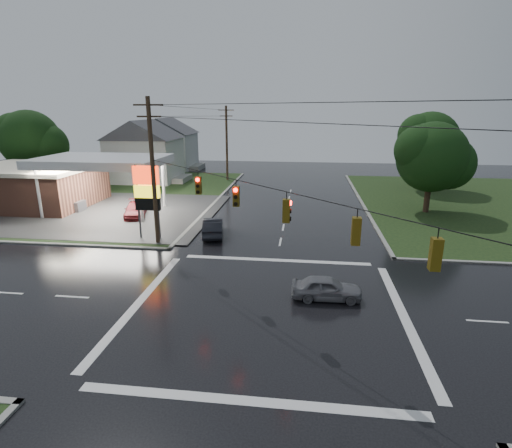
# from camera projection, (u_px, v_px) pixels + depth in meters

# --- Properties ---
(ground) EXTENTS (120.00, 120.00, 0.00)m
(ground) POSITION_uv_depth(u_px,v_px,m) (267.00, 308.00, 21.09)
(ground) COLOR black
(ground) RESTS_ON ground
(grass_nw) EXTENTS (36.00, 36.00, 0.08)m
(grass_nw) POSITION_uv_depth(u_px,v_px,m) (77.00, 194.00, 48.91)
(grass_nw) COLOR black
(grass_nw) RESTS_ON ground
(gas_station) EXTENTS (26.20, 18.00, 5.60)m
(gas_station) POSITION_uv_depth(u_px,v_px,m) (44.00, 183.00, 42.17)
(gas_station) COLOR #2D2D2D
(gas_station) RESTS_ON ground
(pylon_sign) EXTENTS (2.00, 0.35, 6.00)m
(pylon_sign) POSITION_uv_depth(u_px,v_px,m) (147.00, 190.00, 31.21)
(pylon_sign) COLOR #59595E
(pylon_sign) RESTS_ON ground
(utility_pole_nw) EXTENTS (2.20, 0.32, 11.00)m
(utility_pole_nw) POSITION_uv_depth(u_px,v_px,m) (153.00, 170.00, 29.66)
(utility_pole_nw) COLOR #382619
(utility_pole_nw) RESTS_ON ground
(utility_pole_n) EXTENTS (2.20, 0.32, 10.50)m
(utility_pole_n) POSITION_uv_depth(u_px,v_px,m) (227.00, 142.00, 56.88)
(utility_pole_n) COLOR #382619
(utility_pole_n) RESTS_ON ground
(traffic_signals) EXTENTS (26.87, 26.87, 1.47)m
(traffic_signals) POSITION_uv_depth(u_px,v_px,m) (268.00, 188.00, 19.26)
(traffic_signals) COLOR black
(traffic_signals) RESTS_ON ground
(house_near) EXTENTS (11.05, 8.48, 8.60)m
(house_near) POSITION_uv_depth(u_px,v_px,m) (145.00, 150.00, 56.62)
(house_near) COLOR silver
(house_near) RESTS_ON ground
(house_far) EXTENTS (11.05, 8.48, 8.60)m
(house_far) POSITION_uv_depth(u_px,v_px,m) (167.00, 143.00, 68.17)
(house_far) COLOR silver
(house_far) RESTS_ON ground
(tree_nw_behind) EXTENTS (8.93, 7.60, 10.00)m
(tree_nw_behind) POSITION_uv_depth(u_px,v_px,m) (31.00, 140.00, 51.92)
(tree_nw_behind) COLOR black
(tree_nw_behind) RESTS_ON ground
(tree_ne_near) EXTENTS (7.99, 6.80, 8.98)m
(tree_ne_near) POSITION_uv_depth(u_px,v_px,m) (434.00, 157.00, 38.82)
(tree_ne_near) COLOR black
(tree_ne_near) RESTS_ON ground
(tree_ne_far) EXTENTS (8.46, 7.20, 9.80)m
(tree_ne_far) POSITION_uv_depth(u_px,v_px,m) (430.00, 141.00, 49.73)
(tree_ne_far) COLOR black
(tree_ne_far) RESTS_ON ground
(car_north) EXTENTS (2.40, 4.73, 1.49)m
(car_north) POSITION_uv_depth(u_px,v_px,m) (213.00, 227.00, 33.00)
(car_north) COLOR black
(car_north) RESTS_ON ground
(car_crossing) EXTENTS (3.90, 1.68, 1.31)m
(car_crossing) POSITION_uv_depth(u_px,v_px,m) (327.00, 288.00, 21.97)
(car_crossing) COLOR slate
(car_crossing) RESTS_ON ground
(car_pump) EXTENTS (3.32, 5.10, 1.37)m
(car_pump) POSITION_uv_depth(u_px,v_px,m) (135.00, 210.00, 38.74)
(car_pump) COLOR maroon
(car_pump) RESTS_ON ground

